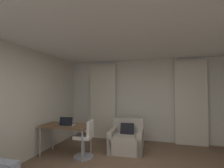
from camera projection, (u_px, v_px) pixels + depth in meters
wall_window at (144, 100)px, 5.41m from camera, size 5.12×0.06×2.60m
ceiling at (129, 24)px, 2.53m from camera, size 5.12×6.12×0.06m
curtain_left_panel at (103, 101)px, 5.64m from camera, size 0.90×0.06×2.50m
curtain_right_panel at (191, 102)px, 4.93m from camera, size 0.90×0.06×2.50m
armchair at (127, 140)px, 4.47m from camera, size 0.88×0.87×0.81m
desk at (66, 128)px, 4.15m from camera, size 1.21×0.61×0.75m
desk_chair at (85, 141)px, 3.99m from camera, size 0.48×0.48×0.88m
laptop at (67, 124)px, 4.04m from camera, size 0.35×0.28×0.22m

